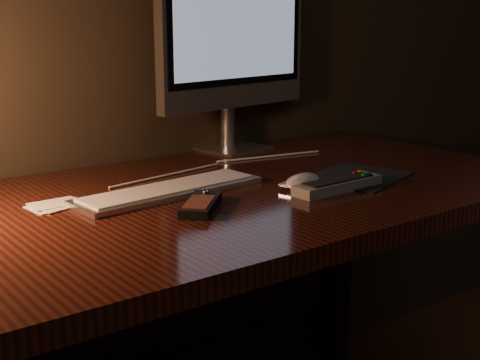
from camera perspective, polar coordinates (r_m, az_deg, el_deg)
desk at (r=1.44m, az=-5.39°, el=-5.67°), size 1.60×0.75×0.75m
monitor at (r=1.77m, az=-0.46°, el=12.56°), size 0.50×0.17×0.53m
keyboard at (r=1.36m, az=-6.04°, el=-0.85°), size 0.42×0.15×0.02m
mousepad at (r=1.52m, az=9.90°, el=0.28°), size 0.28×0.25×0.00m
mouse at (r=1.41m, az=5.36°, el=-0.22°), size 0.12×0.08×0.02m
media_remote at (r=1.25m, az=-3.35°, el=-2.06°), size 0.14×0.14×0.03m
tv_remote at (r=1.39m, az=8.35°, el=-0.39°), size 0.22×0.06×0.03m
papers at (r=1.32m, az=-15.31°, el=-2.04°), size 0.11×0.08×0.01m
cable at (r=1.59m, az=-1.37°, el=1.20°), size 0.61×0.03×0.01m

